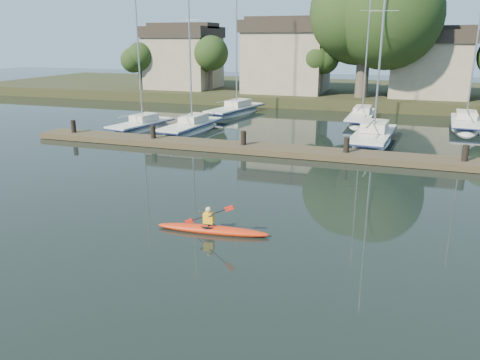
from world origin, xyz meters
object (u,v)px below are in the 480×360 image
(kayak, at_px, (212,228))
(sailboat_7, at_px, (465,130))
(dock, at_px, (293,151))
(sailboat_0, at_px, (142,132))
(sailboat_3, at_px, (372,146))
(sailboat_1, at_px, (191,134))
(sailboat_6, at_px, (361,123))
(sailboat_5, at_px, (235,116))

(kayak, distance_m, sailboat_7, 26.70)
(dock, bearing_deg, sailboat_0, 161.61)
(sailboat_3, bearing_deg, sailboat_7, 55.56)
(sailboat_1, height_order, sailboat_6, sailboat_6)
(kayak, height_order, sailboat_0, sailboat_0)
(sailboat_1, bearing_deg, sailboat_5, 93.09)
(kayak, distance_m, sailboat_0, 20.08)
(sailboat_3, distance_m, sailboat_6, 8.54)
(sailboat_5, bearing_deg, sailboat_6, 10.87)
(sailboat_6, height_order, sailboat_7, sailboat_6)
(sailboat_6, bearing_deg, dock, -100.16)
(sailboat_3, relative_size, sailboat_5, 0.95)
(sailboat_0, bearing_deg, sailboat_7, 31.20)
(sailboat_5, bearing_deg, sailboat_1, -80.54)
(sailboat_5, height_order, sailboat_7, sailboat_5)
(dock, distance_m, sailboat_6, 13.59)
(sailboat_3, height_order, sailboat_7, sailboat_3)
(kayak, distance_m, sailboat_6, 25.46)
(sailboat_0, relative_size, sailboat_5, 0.73)
(sailboat_6, bearing_deg, sailboat_5, -179.29)
(sailboat_0, relative_size, sailboat_1, 0.82)
(sailboat_1, bearing_deg, sailboat_0, -165.15)
(kayak, relative_size, sailboat_0, 0.37)
(sailboat_0, bearing_deg, sailboat_3, 13.62)
(sailboat_5, relative_size, sailboat_6, 1.01)
(sailboat_7, bearing_deg, sailboat_1, -153.15)
(sailboat_0, relative_size, sailboat_7, 0.84)
(sailboat_0, xyz_separation_m, sailboat_7, (22.68, 8.43, -0.01))
(sailboat_1, bearing_deg, dock, -23.34)
(dock, xyz_separation_m, sailboat_0, (-12.26, 4.07, -0.38))
(kayak, relative_size, sailboat_7, 0.32)
(kayak, relative_size, sailboat_1, 0.31)
(dock, bearing_deg, kayak, -90.94)
(sailboat_7, bearing_deg, kayak, -108.99)
(sailboat_1, distance_m, sailboat_7, 20.52)
(kayak, bearing_deg, dock, 83.75)
(sailboat_5, xyz_separation_m, sailboat_7, (18.62, -0.97, -0.01))
(sailboat_1, height_order, sailboat_3, sailboat_3)
(sailboat_0, bearing_deg, kayak, -42.29)
(sailboat_6, bearing_deg, sailboat_7, -4.34)
(dock, distance_m, sailboat_7, 16.29)
(sailboat_0, bearing_deg, sailboat_1, 20.26)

